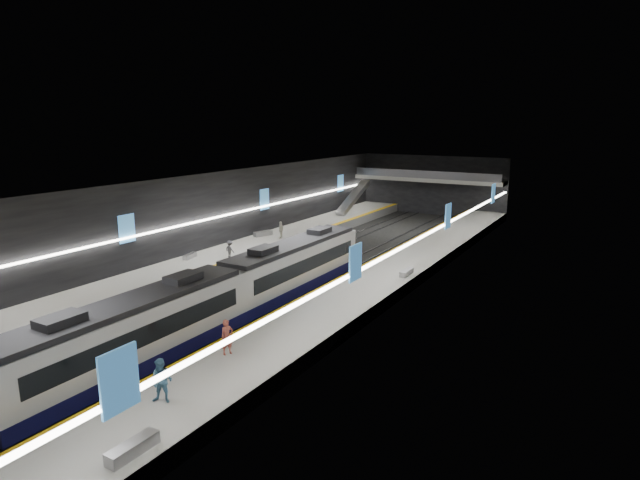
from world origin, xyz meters
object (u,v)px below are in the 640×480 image
Objects in this scene: bench_left_far at (263,233)px; passenger_left_b at (230,249)px; passenger_right_a at (227,337)px; passenger_left_a at (281,230)px; bench_right_far at (406,272)px; train at (228,293)px; escalator at (353,197)px; bench_right_near at (133,448)px; bench_left_near at (190,256)px; passenger_right_b at (162,381)px.

passenger_left_b reaches higher than bench_left_far.
passenger_right_a is 1.06× the size of passenger_left_a.
bench_right_far is (18.10, -5.95, -0.03)m from bench_left_far.
train is 14.64× the size of bench_left_far.
escalator is 3.89× the size of bench_right_near.
passenger_left_a is at bearing 115.55° from train.
passenger_left_b is at bearing 19.98° from bench_left_near.
bench_left_far is 28.55m from passenger_right_a.
passenger_right_b is at bearing -72.45° from escalator.
passenger_right_b reaches higher than passenger_left_b.
escalator is 29.16m from bench_right_far.
bench_right_far is 16.90m from passenger_left_a.
passenger_left_b is at bearing 63.01° from passenger_right_a.
passenger_left_b is at bearing 129.41° from train.
passenger_right_b is at bearing -95.62° from bench_right_far.
passenger_right_a is at bearing -53.81° from bench_left_near.
passenger_left_a is (0.93, -17.89, -1.03)m from escalator.
train is at bearing 140.96° from passenger_left_b.
passenger_right_a is at bearing -99.26° from bench_right_far.
escalator is at bearing 109.32° from bench_right_near.
escalator reaches higher than bench_right_near.
bench_right_near reaches higher than bench_left_far.
passenger_right_b is at bearing -61.71° from bench_left_near.
train reaches higher than passenger_left_b.
bench_right_near is 35.87m from passenger_left_a.
train reaches higher than passenger_right_a.
passenger_right_b reaches higher than passenger_left_a.
passenger_right_b is (16.21, -18.49, 0.78)m from bench_left_near.
train is 22.15m from bench_left_far.
passenger_left_a reaches higher than bench_right_far.
bench_right_near is (6.66, -13.26, -0.94)m from train.
passenger_right_b is (0.74, -5.11, 0.06)m from passenger_right_a.
bench_left_far is 33.32m from passenger_right_b.
escalator is at bearing 171.21° from passenger_left_a.
bench_right_near reaches higher than bench_left_near.
passenger_left_b is at bearing -7.63° from passenger_left_a.
train is at bearing 63.02° from passenger_right_a.
bench_right_near is at bearing -139.23° from passenger_right_a.
passenger_left_a reaches higher than bench_right_near.
bench_left_far is at bearing 160.87° from bench_right_far.
passenger_left_a is at bearing 17.88° from bench_left_far.
bench_left_near is 0.80× the size of bench_left_far.
passenger_right_a is (14.11, -41.86, -0.98)m from escalator.
bench_left_near is 1.08× the size of passenger_left_b.
bench_right_far reaches higher than bench_left_near.
bench_left_far is 1.11× the size of passenger_right_a.
passenger_right_a is 0.94× the size of passenger_right_b.
bench_right_far is (6.75, 13.05, -0.97)m from train.
bench_left_far is 1.00× the size of bench_right_near.
passenger_right_a is at bearing -50.57° from train.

